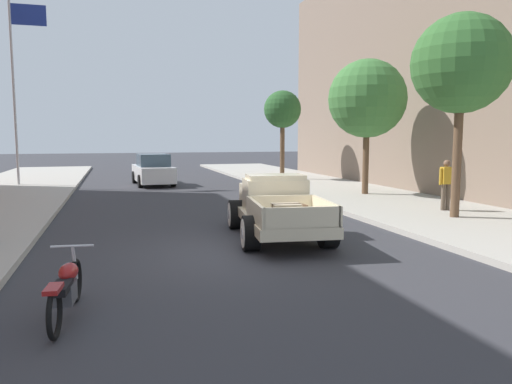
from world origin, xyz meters
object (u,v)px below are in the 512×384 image
at_px(car_background_white, 153,171).
at_px(street_tree_second, 367,99).
at_px(hotrod_truck_cream, 276,207).
at_px(street_tree_nearest, 461,65).
at_px(flagpole, 18,71).
at_px(street_tree_third, 283,110).
at_px(motorcycle_parked, 66,288).
at_px(pedestrian_sidewalk_right, 446,182).

bearing_deg(car_background_white, street_tree_second, -43.89).
xyz_separation_m(hotrod_truck_cream, street_tree_nearest, (5.81, 0.43, 3.87)).
distance_m(hotrod_truck_cream, flagpole, 17.94).
bearing_deg(street_tree_second, flagpole, 149.95).
height_order(street_tree_second, street_tree_third, street_tree_second).
xyz_separation_m(flagpole, street_tree_third, (13.70, -0.41, -1.72)).
xyz_separation_m(motorcycle_parked, street_tree_nearest, (10.46, 5.13, 4.18)).
bearing_deg(street_tree_third, hotrod_truck_cream, -109.81).
bearing_deg(pedestrian_sidewalk_right, flagpole, 138.06).
bearing_deg(street_tree_second, pedestrian_sidewalk_right, -87.05).
distance_m(hotrod_truck_cream, car_background_white, 14.61).
bearing_deg(street_tree_third, flagpole, 178.27).
bearing_deg(street_tree_second, street_tree_third, 96.47).
distance_m(motorcycle_parked, flagpole, 20.78).
relative_size(hotrod_truck_cream, flagpole, 0.55).
bearing_deg(hotrod_truck_cream, motorcycle_parked, -134.66).
distance_m(car_background_white, street_tree_nearest, 16.54).
height_order(street_tree_nearest, street_tree_second, street_tree_nearest).
relative_size(pedestrian_sidewalk_right, flagpole, 0.18).
distance_m(hotrod_truck_cream, street_tree_second, 9.62).
distance_m(motorcycle_parked, pedestrian_sidewalk_right, 12.79).
height_order(hotrod_truck_cream, street_tree_second, street_tree_second).
bearing_deg(street_tree_nearest, car_background_white, 119.20).
height_order(motorcycle_parked, street_tree_nearest, street_tree_nearest).
bearing_deg(street_tree_second, motorcycle_parked, -133.83).
distance_m(pedestrian_sidewalk_right, flagpole, 20.52).
bearing_deg(motorcycle_parked, street_tree_second, 46.17).
relative_size(motorcycle_parked, street_tree_nearest, 0.36).
distance_m(street_tree_second, street_tree_third, 8.09).
distance_m(motorcycle_parked, street_tree_second, 16.05).
bearing_deg(car_background_white, street_tree_third, 1.11).
height_order(flagpole, street_tree_nearest, flagpole).
bearing_deg(car_background_white, motorcycle_parked, -97.76).
bearing_deg(street_tree_second, car_background_white, 136.11).
distance_m(motorcycle_parked, car_background_white, 19.35).
height_order(hotrod_truck_cream, street_tree_third, street_tree_third).
bearing_deg(car_background_white, flagpole, 175.04).
distance_m(flagpole, street_tree_third, 13.81).
height_order(hotrod_truck_cream, flagpole, flagpole).
xyz_separation_m(pedestrian_sidewalk_right, street_tree_second, (-0.25, 4.90, 3.02)).
bearing_deg(car_background_white, hotrod_truck_cream, -81.99).
relative_size(pedestrian_sidewalk_right, street_tree_third, 0.33).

